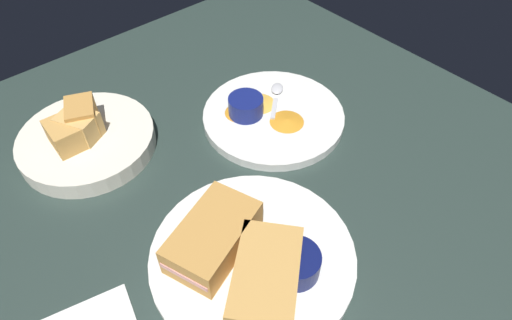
{
  "coord_description": "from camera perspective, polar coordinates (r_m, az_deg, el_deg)",
  "views": [
    {
      "loc": [
        -22.29,
        -30.63,
        52.51
      ],
      "look_at": [
        8.1,
        4.15,
        3.0
      ],
      "focal_mm": 30.97,
      "sensor_mm": 36.0,
      "label": 1
    }
  ],
  "objects": [
    {
      "name": "plantain_chip_scatter",
      "position": [
        0.78,
        0.91,
        6.3
      ],
      "size": [
        11.7,
        14.3,
        0.6
      ],
      "color": "orange",
      "rests_on": "plate_chips_companion"
    },
    {
      "name": "spoon_by_dark_ramekin",
      "position": [
        0.59,
        0.45,
        -12.09
      ],
      "size": [
        6.04,
        9.36,
        0.8
      ],
      "color": "silver",
      "rests_on": "plate_sandwich_main"
    },
    {
      "name": "ground_plane",
      "position": [
        0.66,
        -2.96,
        -8.06
      ],
      "size": [
        110.0,
        110.0,
        3.0
      ],
      "primitive_type": "cube",
      "color": "#283833"
    },
    {
      "name": "ramekin_dark_sauce",
      "position": [
        0.57,
        5.5,
        -12.82
      ],
      "size": [
        6.26,
        6.26,
        3.41
      ],
      "color": "#0C144C",
      "rests_on": "plate_sandwich_main"
    },
    {
      "name": "plate_sandwich_main",
      "position": [
        0.6,
        -0.44,
        -12.39
      ],
      "size": [
        27.34,
        27.34,
        1.6
      ],
      "primitive_type": "cylinder",
      "color": "white",
      "rests_on": "ground_plane"
    },
    {
      "name": "sandwich_half_near",
      "position": [
        0.58,
        -5.55,
        -9.86
      ],
      "size": [
        14.84,
        11.52,
        4.8
      ],
      "color": "#C68C42",
      "rests_on": "plate_sandwich_main"
    },
    {
      "name": "bread_basket_rear",
      "position": [
        0.77,
        -21.17,
        2.64
      ],
      "size": [
        21.94,
        21.94,
        7.91
      ],
      "color": "silver",
      "rests_on": "ground_plane"
    },
    {
      "name": "plate_chips_companion",
      "position": [
        0.78,
        2.26,
        5.63
      ],
      "size": [
        24.8,
        24.8,
        1.6
      ],
      "primitive_type": "cylinder",
      "color": "white",
      "rests_on": "ground_plane"
    },
    {
      "name": "sandwich_half_far",
      "position": [
        0.55,
        1.32,
        -15.1
      ],
      "size": [
        14.86,
        14.15,
        4.8
      ],
      "color": "tan",
      "rests_on": "plate_sandwich_main"
    },
    {
      "name": "spoon_by_gravy_ramekin",
      "position": [
        0.82,
        2.66,
        8.62
      ],
      "size": [
        8.38,
        7.65,
        0.8
      ],
      "color": "silver",
      "rests_on": "plate_chips_companion"
    },
    {
      "name": "ramekin_light_gravy",
      "position": [
        0.77,
        -1.33,
        7.05
      ],
      "size": [
        6.06,
        6.06,
        3.36
      ],
      "color": "navy",
      "rests_on": "plate_chips_companion"
    }
  ]
}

